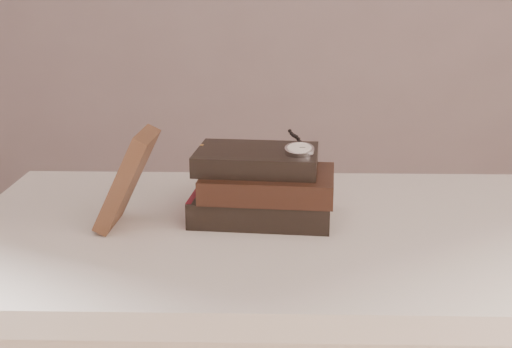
{
  "coord_description": "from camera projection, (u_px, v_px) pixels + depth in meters",
  "views": [
    {
      "loc": [
        0.01,
        -0.67,
        1.14
      ],
      "look_at": [
        -0.02,
        0.39,
        0.82
      ],
      "focal_mm": 46.77,
      "sensor_mm": 36.0,
      "label": 1
    }
  ],
  "objects": [
    {
      "name": "eyeglasses",
      "position": [
        222.0,
        166.0,
        1.19
      ],
      "size": [
        0.1,
        0.12,
        0.05
      ],
      "color": "silver",
      "rests_on": "book_stack"
    },
    {
      "name": "journal",
      "position": [
        127.0,
        179.0,
        1.06
      ],
      "size": [
        0.1,
        0.11,
        0.16
      ],
      "primitive_type": "cube",
      "rotation": [
        0.0,
        0.46,
        -0.04
      ],
      "color": "#3B2317",
      "rests_on": "table"
    },
    {
      "name": "pocket_watch",
      "position": [
        299.0,
        149.0,
        1.08
      ],
      "size": [
        0.05,
        0.15,
        0.02
      ],
      "color": "silver",
      "rests_on": "book_stack"
    },
    {
      "name": "table",
      "position": [
        268.0,
        276.0,
        1.11
      ],
      "size": [
        1.0,
        0.6,
        0.75
      ],
      "color": "beige",
      "rests_on": "ground"
    },
    {
      "name": "book_stack",
      "position": [
        263.0,
        186.0,
        1.11
      ],
      "size": [
        0.24,
        0.18,
        0.11
      ],
      "color": "black",
      "rests_on": "table"
    }
  ]
}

